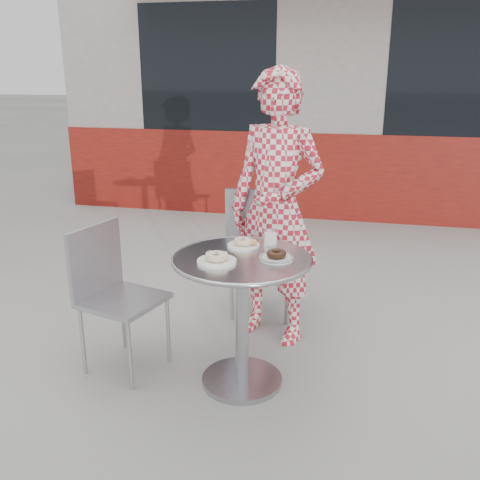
% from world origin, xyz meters
% --- Properties ---
extents(ground, '(60.00, 60.00, 0.00)m').
position_xyz_m(ground, '(0.00, 0.00, 0.00)').
color(ground, '#A6A39E').
rests_on(ground, ground).
extents(storefront, '(6.02, 4.55, 3.00)m').
position_xyz_m(storefront, '(-0.00, 5.56, 1.49)').
color(storefront, gray).
rests_on(storefront, ground).
extents(bistro_table, '(0.75, 0.75, 0.76)m').
position_xyz_m(bistro_table, '(0.01, 0.04, 0.57)').
color(bistro_table, '#B5B5BA').
rests_on(bistro_table, ground).
extents(chair_far, '(0.46, 0.47, 0.95)m').
position_xyz_m(chair_far, '(-0.04, 0.98, 0.29)').
color(chair_far, '#9EA1A6').
rests_on(chair_far, ground).
extents(chair_left, '(0.51, 0.51, 0.86)m').
position_xyz_m(chair_left, '(-0.70, 0.05, 0.26)').
color(chair_left, '#9EA1A6').
rests_on(chair_left, ground).
extents(seated_person, '(0.73, 0.60, 1.72)m').
position_xyz_m(seated_person, '(0.09, 0.66, 0.86)').
color(seated_person, '#AE1A2C').
rests_on(seated_person, ground).
extents(plate_far, '(0.18, 0.18, 0.05)m').
position_xyz_m(plate_far, '(-0.02, 0.21, 0.78)').
color(plate_far, white).
rests_on(plate_far, bistro_table).
extents(plate_near, '(0.20, 0.20, 0.05)m').
position_xyz_m(plate_near, '(-0.10, -0.07, 0.78)').
color(plate_near, white).
rests_on(plate_near, bistro_table).
extents(plate_checker, '(0.18, 0.18, 0.05)m').
position_xyz_m(plate_checker, '(0.19, 0.05, 0.77)').
color(plate_checker, white).
rests_on(plate_checker, bistro_table).
extents(milk_cup, '(0.07, 0.07, 0.12)m').
position_xyz_m(milk_cup, '(0.14, 0.18, 0.81)').
color(milk_cup, white).
rests_on(milk_cup, bistro_table).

